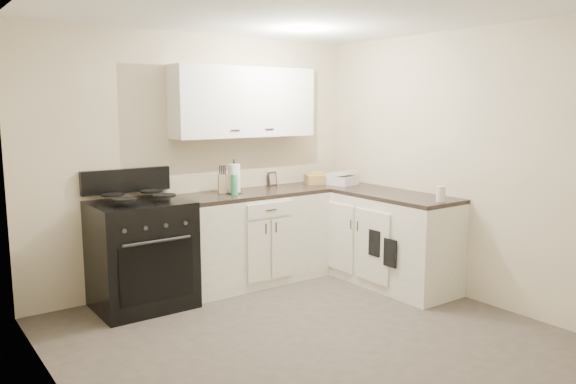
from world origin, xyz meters
TOP-DOWN VIEW (x-y plane):
  - floor at (0.00, 0.00)m, footprint 3.60×3.60m
  - ceiling at (0.00, 0.00)m, footprint 3.60×3.60m
  - wall_back at (0.00, 1.80)m, footprint 3.60×0.00m
  - wall_right at (1.80, 0.00)m, footprint 0.00×3.60m
  - wall_left at (-1.80, 0.00)m, footprint 0.00×3.60m
  - wall_front at (0.00, -1.80)m, footprint 3.60×0.00m
  - base_cabinets_back at (0.43, 1.50)m, footprint 1.55×0.60m
  - base_cabinets_right at (1.50, 0.85)m, footprint 0.60×1.90m
  - countertop_back at (0.43, 1.50)m, footprint 1.55×0.60m
  - countertop_right at (1.50, 0.85)m, footprint 0.60×1.90m
  - upper_cabinets at (0.43, 1.65)m, footprint 1.55×0.30m
  - stove at (-0.79, 1.48)m, footprint 0.83×0.71m
  - knife_block at (0.14, 1.61)m, footprint 0.11×0.10m
  - paper_towel at (0.23, 1.54)m, footprint 0.14×0.14m
  - soap_bottle at (0.16, 1.42)m, footprint 0.07×0.07m
  - picture_frame at (0.84, 1.76)m, footprint 0.12×0.06m
  - wicker_basket at (1.35, 1.58)m, footprint 0.36×0.31m
  - countertop_grill at (1.50, 1.35)m, footprint 0.31×0.30m
  - glass_jar at (1.50, 0.00)m, footprint 0.11×0.11m
  - oven_mitt_near at (1.18, 0.30)m, footprint 0.02×0.15m
  - oven_mitt_far at (1.18, 0.51)m, footprint 0.02×0.15m

SIDE VIEW (x-z plane):
  - floor at x=0.00m, z-range 0.00..0.00m
  - oven_mitt_near at x=1.18m, z-range 0.31..0.57m
  - base_cabinets_back at x=0.43m, z-range 0.00..0.90m
  - base_cabinets_right at x=1.50m, z-range 0.00..0.90m
  - stove at x=-0.79m, z-range -0.04..0.96m
  - oven_mitt_far at x=1.18m, z-range 0.37..0.62m
  - countertop_back at x=0.43m, z-range 0.90..0.94m
  - countertop_right at x=1.50m, z-range 0.90..0.94m
  - countertop_grill at x=1.50m, z-range 0.94..1.04m
  - wicker_basket at x=1.35m, z-range 0.94..1.04m
  - glass_jar at x=1.50m, z-range 0.94..1.08m
  - picture_frame at x=0.84m, z-range 0.94..1.09m
  - knife_block at x=0.14m, z-range 0.94..1.13m
  - soap_bottle at x=0.16m, z-range 0.94..1.14m
  - paper_towel at x=0.23m, z-range 0.94..1.23m
  - wall_back at x=0.00m, z-range -0.55..3.05m
  - wall_right at x=1.80m, z-range -0.55..3.05m
  - wall_left at x=-1.80m, z-range -0.55..3.05m
  - wall_front at x=0.00m, z-range -0.55..3.05m
  - upper_cabinets at x=0.43m, z-range 1.49..2.19m
  - ceiling at x=0.00m, z-range 2.50..2.50m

